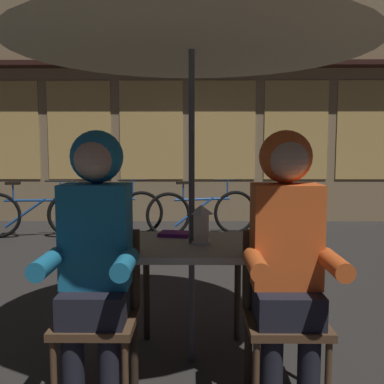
# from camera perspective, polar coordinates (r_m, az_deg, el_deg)

# --- Properties ---
(ground_plane) EXTENTS (60.00, 60.00, 0.00)m
(ground_plane) POSITION_cam_1_polar(r_m,az_deg,el_deg) (2.89, -0.05, -21.12)
(ground_plane) COLOR #2D2B28
(cafe_table) EXTENTS (0.72, 0.72, 0.74)m
(cafe_table) POSITION_cam_1_polar(r_m,az_deg,el_deg) (2.67, -0.05, -8.80)
(cafe_table) COLOR #B2AD9E
(cafe_table) RESTS_ON ground_plane
(patio_umbrella) EXTENTS (2.10, 2.10, 2.31)m
(patio_umbrella) POSITION_cam_1_polar(r_m,az_deg,el_deg) (2.68, -0.05, 21.99)
(patio_umbrella) COLOR #4C4C51
(patio_umbrella) RESTS_ON ground_plane
(lantern) EXTENTS (0.11, 0.11, 0.23)m
(lantern) POSITION_cam_1_polar(r_m,az_deg,el_deg) (2.61, 1.18, -4.09)
(lantern) COLOR white
(lantern) RESTS_ON cafe_table
(chair_left) EXTENTS (0.40, 0.40, 0.87)m
(chair_left) POSITION_cam_1_polar(r_m,az_deg,el_deg) (2.41, -11.98, -14.25)
(chair_left) COLOR #513823
(chair_left) RESTS_ON ground_plane
(chair_right) EXTENTS (0.40, 0.40, 0.87)m
(chair_right) POSITION_cam_1_polar(r_m,az_deg,el_deg) (2.40, 11.77, -14.32)
(chair_right) COLOR #513823
(chair_right) RESTS_ON ground_plane
(person_left_hooded) EXTENTS (0.45, 0.56, 1.40)m
(person_left_hooded) POSITION_cam_1_polar(r_m,az_deg,el_deg) (2.26, -12.48, -6.20)
(person_left_hooded) COLOR black
(person_left_hooded) RESTS_ON ground_plane
(person_right_hooded) EXTENTS (0.45, 0.56, 1.40)m
(person_right_hooded) POSITION_cam_1_polar(r_m,az_deg,el_deg) (2.25, 12.25, -6.25)
(person_right_hooded) COLOR black
(person_right_hooded) RESTS_ON ground_plane
(shopfront_building) EXTENTS (10.00, 0.93, 6.20)m
(shopfront_building) POSITION_cam_1_polar(r_m,az_deg,el_deg) (8.18, 4.07, 18.40)
(shopfront_building) COLOR #937A56
(shopfront_building) RESTS_ON ground_plane
(bicycle_nearest) EXTENTS (1.68, 0.17, 0.84)m
(bicycle_nearest) POSITION_cam_1_polar(r_m,az_deg,el_deg) (6.74, -19.90, -2.70)
(bicycle_nearest) COLOR black
(bicycle_nearest) RESTS_ON ground_plane
(bicycle_second) EXTENTS (1.66, 0.36, 0.84)m
(bicycle_second) POSITION_cam_1_polar(r_m,az_deg,el_deg) (6.57, -11.11, -2.67)
(bicycle_second) COLOR black
(bicycle_second) RESTS_ON ground_plane
(bicycle_third) EXTENTS (1.65, 0.43, 0.84)m
(bicycle_third) POSITION_cam_1_polar(r_m,az_deg,el_deg) (6.49, 1.31, -2.68)
(bicycle_third) COLOR black
(bicycle_third) RESTS_ON ground_plane
(book) EXTENTS (0.22, 0.18, 0.02)m
(book) POSITION_cam_1_polar(r_m,az_deg,el_deg) (2.85, -2.21, -5.49)
(book) COLOR #661E7A
(book) RESTS_ON cafe_table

